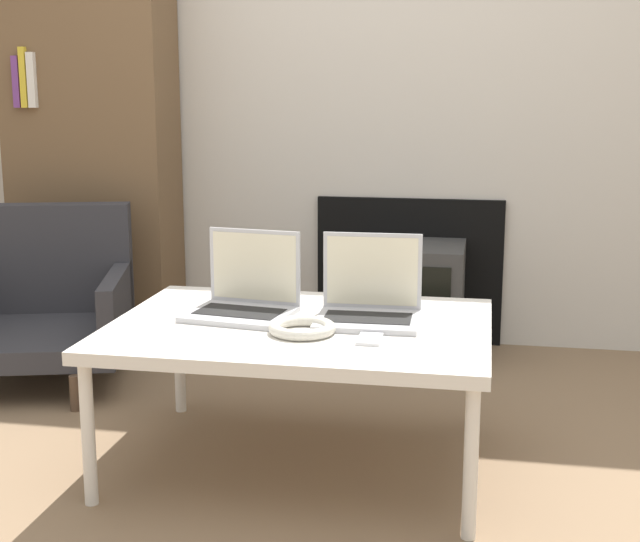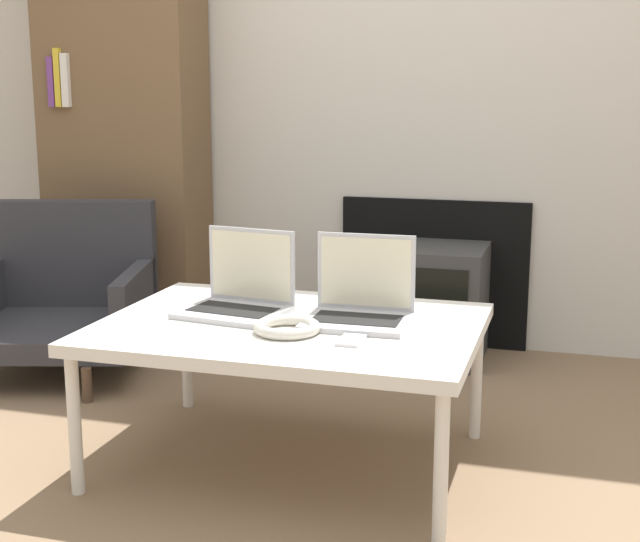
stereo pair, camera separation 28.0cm
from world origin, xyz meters
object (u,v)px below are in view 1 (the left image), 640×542
at_px(laptop_right, 369,302).
at_px(laptop_left, 245,296).
at_px(headphones, 302,328).
at_px(armchair, 39,301).
at_px(phone, 370,338).
at_px(tv, 404,300).

bearing_deg(laptop_right, laptop_left, 178.42).
bearing_deg(laptop_left, headphones, -32.82).
xyz_separation_m(laptop_left, armchair, (-0.98, 0.58, -0.20)).
relative_size(laptop_right, headphones, 1.62).
distance_m(headphones, armchair, 1.42).
relative_size(laptop_right, phone, 2.32).
distance_m(tv, armchair, 1.44).
height_order(headphones, phone, headphones).
bearing_deg(headphones, phone, -8.01).
bearing_deg(laptop_right, phone, -83.32).
bearing_deg(armchair, laptop_right, -39.27).
bearing_deg(laptop_left, laptop_right, 8.10).
relative_size(laptop_left, laptop_right, 1.08).
relative_size(phone, tv, 0.27).
xyz_separation_m(laptop_right, armchair, (-1.35, 0.58, -0.20)).
relative_size(headphones, armchair, 0.23).
distance_m(headphones, phone, 0.19).
bearing_deg(laptop_left, phone, -19.45).
bearing_deg(tv, laptop_right, -90.08).
relative_size(laptop_right, armchair, 0.36).
distance_m(laptop_right, phone, 0.22).
bearing_deg(tv, laptop_left, -108.88).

